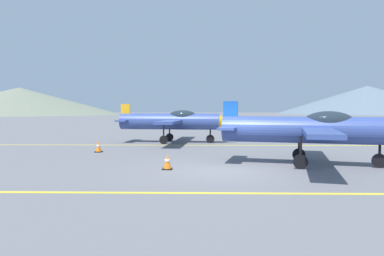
# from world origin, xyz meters

# --- Properties ---
(ground_plane) EXTENTS (400.00, 400.00, 0.00)m
(ground_plane) POSITION_xyz_m (0.00, 0.00, 0.00)
(ground_plane) COLOR slate
(apron_line_near) EXTENTS (80.00, 0.16, 0.01)m
(apron_line_near) POSITION_xyz_m (0.00, -3.56, 0.01)
(apron_line_near) COLOR yellow
(apron_line_near) RESTS_ON ground_plane
(apron_line_far) EXTENTS (80.00, 0.16, 0.01)m
(apron_line_far) POSITION_xyz_m (0.00, 8.61, 0.01)
(apron_line_far) COLOR yellow
(apron_line_far) RESTS_ON ground_plane
(airplane_near) EXTENTS (7.44, 8.44, 2.54)m
(airplane_near) POSITION_xyz_m (3.65, 1.16, 1.43)
(airplane_near) COLOR #33478C
(airplane_near) RESTS_ON ground_plane
(airplane_mid) EXTENTS (7.40, 8.50, 2.54)m
(airplane_mid) POSITION_xyz_m (-2.49, 10.32, 1.43)
(airplane_mid) COLOR #33478C
(airplane_mid) RESTS_ON ground_plane
(traffic_cone_front) EXTENTS (0.36, 0.36, 0.59)m
(traffic_cone_front) POSITION_xyz_m (-1.98, 0.06, 0.29)
(traffic_cone_front) COLOR black
(traffic_cone_front) RESTS_ON ground_plane
(traffic_cone_side) EXTENTS (0.36, 0.36, 0.59)m
(traffic_cone_side) POSITION_xyz_m (-5.99, 5.12, 0.29)
(traffic_cone_side) COLOR black
(traffic_cone_side) RESTS_ON ground_plane
(hill_left) EXTENTS (74.90, 74.90, 10.20)m
(hill_left) POSITION_xyz_m (-68.60, 118.40, 5.10)
(hill_left) COLOR slate
(hill_left) RESTS_ON ground_plane
(hill_centerleft) EXTENTS (78.43, 78.43, 12.32)m
(hill_centerleft) POSITION_xyz_m (73.09, 144.32, 6.16)
(hill_centerleft) COLOR slate
(hill_centerleft) RESTS_ON ground_plane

